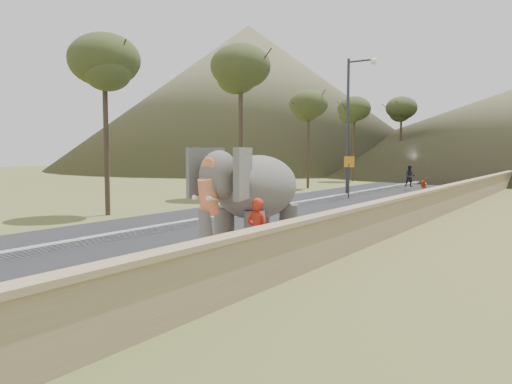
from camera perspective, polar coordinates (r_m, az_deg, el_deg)
ground at (r=11.83m, az=-2.91°, el=-8.44°), size 160.00×160.00×0.00m
road at (r=22.76m, az=2.23°, el=-2.07°), size 7.00×120.00×0.03m
median at (r=22.75m, az=2.23°, el=-1.83°), size 0.35×120.00×0.22m
walkway at (r=20.57m, az=14.15°, el=-2.76°), size 3.00×120.00×0.15m
parapet at (r=20.02m, az=18.61°, el=-1.70°), size 0.30×120.00×1.10m
lamppost at (r=29.57m, az=11.01°, el=8.82°), size 1.76×0.36×8.00m
signboard at (r=28.64m, az=10.58°, el=2.50°), size 0.60×0.08×2.40m
hill_left at (r=78.80m, az=-0.85°, el=10.72°), size 60.00×60.00×22.00m
elephant_and_man at (r=12.47m, az=0.19°, el=-1.11°), size 2.12×3.55×2.57m
motorcyclist at (r=35.57m, az=18.15°, el=1.18°), size 2.09×1.98×1.76m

